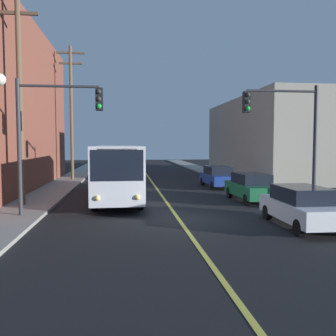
{
  "coord_description": "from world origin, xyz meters",
  "views": [
    {
      "loc": [
        -2.34,
        -15.3,
        3.31
      ],
      "look_at": [
        0.0,
        4.13,
        2.0
      ],
      "focal_mm": 38.54,
      "sensor_mm": 36.0,
      "label": 1
    }
  ],
  "objects_px": {
    "traffic_signal_left_corner": "(55,121)",
    "parked_car_green": "(251,187)",
    "parked_car_blue": "(218,176)",
    "utility_pole_near": "(20,85)",
    "utility_pole_mid": "(71,107)",
    "traffic_signal_right_corner": "(286,123)",
    "city_bus": "(117,168)",
    "parked_car_white": "(301,206)",
    "fire_hydrant": "(282,190)"
  },
  "relations": [
    {
      "from": "city_bus",
      "to": "utility_pole_near",
      "type": "xyz_separation_m",
      "value": [
        -4.84,
        -2.86,
        4.46
      ]
    },
    {
      "from": "parked_car_green",
      "to": "utility_pole_near",
      "type": "height_order",
      "value": "utility_pole_near"
    },
    {
      "from": "parked_car_green",
      "to": "utility_pole_mid",
      "type": "relative_size",
      "value": 0.38
    },
    {
      "from": "utility_pole_mid",
      "to": "city_bus",
      "type": "bearing_deg",
      "value": -68.45
    },
    {
      "from": "city_bus",
      "to": "traffic_signal_left_corner",
      "type": "distance_m",
      "value": 6.72
    },
    {
      "from": "city_bus",
      "to": "traffic_signal_left_corner",
      "type": "height_order",
      "value": "traffic_signal_left_corner"
    },
    {
      "from": "traffic_signal_right_corner",
      "to": "utility_pole_near",
      "type": "bearing_deg",
      "value": 168.74
    },
    {
      "from": "utility_pole_near",
      "to": "traffic_signal_left_corner",
      "type": "xyz_separation_m",
      "value": [
        2.21,
        -2.8,
        -1.98
      ]
    },
    {
      "from": "parked_car_green",
      "to": "utility_pole_mid",
      "type": "xyz_separation_m",
      "value": [
        -11.89,
        12.81,
        5.68
      ]
    },
    {
      "from": "parked_car_green",
      "to": "utility_pole_near",
      "type": "distance_m",
      "value": 13.67
    },
    {
      "from": "parked_car_white",
      "to": "traffic_signal_right_corner",
      "type": "height_order",
      "value": "traffic_signal_right_corner"
    },
    {
      "from": "parked_car_green",
      "to": "parked_car_blue",
      "type": "bearing_deg",
      "value": 91.96
    },
    {
      "from": "traffic_signal_right_corner",
      "to": "fire_hydrant",
      "type": "bearing_deg",
      "value": 66.8
    },
    {
      "from": "traffic_signal_left_corner",
      "to": "fire_hydrant",
      "type": "xyz_separation_m",
      "value": [
        12.26,
        3.57,
        -3.72
      ]
    },
    {
      "from": "utility_pole_near",
      "to": "traffic_signal_right_corner",
      "type": "bearing_deg",
      "value": -11.26
    },
    {
      "from": "traffic_signal_left_corner",
      "to": "fire_hydrant",
      "type": "relative_size",
      "value": 7.14
    },
    {
      "from": "traffic_signal_left_corner",
      "to": "parked_car_green",
      "type": "bearing_deg",
      "value": 18.63
    },
    {
      "from": "traffic_signal_right_corner",
      "to": "traffic_signal_left_corner",
      "type": "bearing_deg",
      "value": -178.89
    },
    {
      "from": "parked_car_blue",
      "to": "traffic_signal_left_corner",
      "type": "distance_m",
      "value": 14.68
    },
    {
      "from": "parked_car_green",
      "to": "utility_pole_mid",
      "type": "distance_m",
      "value": 18.38
    },
    {
      "from": "city_bus",
      "to": "parked_car_white",
      "type": "height_order",
      "value": "city_bus"
    },
    {
      "from": "parked_car_white",
      "to": "traffic_signal_right_corner",
      "type": "relative_size",
      "value": 0.74
    },
    {
      "from": "parked_car_green",
      "to": "traffic_signal_left_corner",
      "type": "distance_m",
      "value": 11.42
    },
    {
      "from": "city_bus",
      "to": "parked_car_white",
      "type": "xyz_separation_m",
      "value": [
        7.42,
        -8.69,
        -0.98
      ]
    },
    {
      "from": "utility_pole_near",
      "to": "utility_pole_mid",
      "type": "distance_m",
      "value": 13.5
    },
    {
      "from": "traffic_signal_left_corner",
      "to": "fire_hydrant",
      "type": "height_order",
      "value": "traffic_signal_left_corner"
    },
    {
      "from": "city_bus",
      "to": "parked_car_green",
      "type": "height_order",
      "value": "city_bus"
    },
    {
      "from": "city_bus",
      "to": "parked_car_white",
      "type": "bearing_deg",
      "value": -49.51
    },
    {
      "from": "parked_car_blue",
      "to": "parked_car_white",
      "type": "bearing_deg",
      "value": -90.18
    },
    {
      "from": "utility_pole_mid",
      "to": "traffic_signal_right_corner",
      "type": "distance_m",
      "value": 20.42
    },
    {
      "from": "traffic_signal_right_corner",
      "to": "parked_car_white",
      "type": "bearing_deg",
      "value": -103.47
    },
    {
      "from": "parked_car_green",
      "to": "traffic_signal_right_corner",
      "type": "relative_size",
      "value": 0.74
    },
    {
      "from": "parked_car_white",
      "to": "utility_pole_near",
      "type": "relative_size",
      "value": 0.39
    },
    {
      "from": "parked_car_blue",
      "to": "utility_pole_near",
      "type": "xyz_separation_m",
      "value": [
        -12.3,
        -7.28,
        5.44
      ]
    },
    {
      "from": "parked_car_blue",
      "to": "fire_hydrant",
      "type": "bearing_deg",
      "value": -71.56
    },
    {
      "from": "parked_car_white",
      "to": "utility_pole_mid",
      "type": "relative_size",
      "value": 0.38
    },
    {
      "from": "utility_pole_near",
      "to": "city_bus",
      "type": "bearing_deg",
      "value": 30.59
    },
    {
      "from": "utility_pole_near",
      "to": "traffic_signal_right_corner",
      "type": "xyz_separation_m",
      "value": [
        13.03,
        -2.59,
        -1.98
      ]
    },
    {
      "from": "parked_car_white",
      "to": "fire_hydrant",
      "type": "bearing_deg",
      "value": 71.44
    },
    {
      "from": "parked_car_blue",
      "to": "fire_hydrant",
      "type": "relative_size",
      "value": 5.3
    },
    {
      "from": "parked_car_white",
      "to": "utility_pole_mid",
      "type": "bearing_deg",
      "value": 121.02
    },
    {
      "from": "city_bus",
      "to": "traffic_signal_left_corner",
      "type": "xyz_separation_m",
      "value": [
        -2.63,
        -5.66,
        2.49
      ]
    },
    {
      "from": "parked_car_white",
      "to": "traffic_signal_right_corner",
      "type": "bearing_deg",
      "value": 76.53
    },
    {
      "from": "parked_car_white",
      "to": "utility_pole_mid",
      "type": "height_order",
      "value": "utility_pole_mid"
    },
    {
      "from": "parked_car_blue",
      "to": "traffic_signal_left_corner",
      "type": "bearing_deg",
      "value": -135.01
    },
    {
      "from": "traffic_signal_left_corner",
      "to": "fire_hydrant",
      "type": "distance_m",
      "value": 13.3
    },
    {
      "from": "utility_pole_near",
      "to": "traffic_signal_left_corner",
      "type": "height_order",
      "value": "utility_pole_near"
    },
    {
      "from": "utility_pole_near",
      "to": "traffic_signal_left_corner",
      "type": "relative_size",
      "value": 1.87
    },
    {
      "from": "parked_car_green",
      "to": "utility_pole_near",
      "type": "bearing_deg",
      "value": -176.93
    },
    {
      "from": "parked_car_green",
      "to": "traffic_signal_left_corner",
      "type": "height_order",
      "value": "traffic_signal_left_corner"
    }
  ]
}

